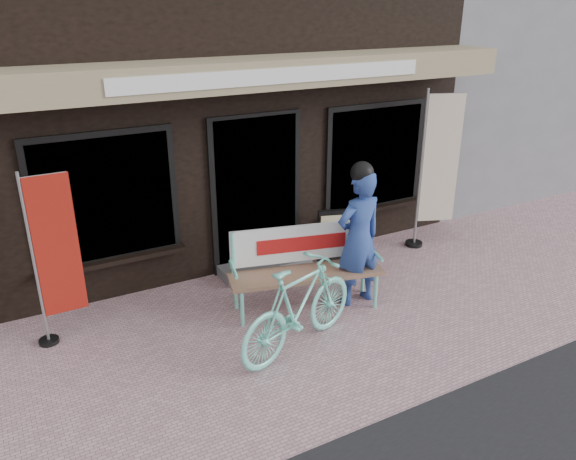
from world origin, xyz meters
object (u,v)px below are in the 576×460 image
person (359,236)px  menu_stand (331,235)px  bicycle (299,307)px  nobori_cream (437,168)px  nobori_red (54,256)px  bench (304,261)px

person → menu_stand: size_ratio=2.31×
bicycle → nobori_cream: nobori_cream is taller
bicycle → nobori_red: bearing=38.7°
bicycle → nobori_cream: 3.59m
bench → nobori_red: nobori_red is taller
bench → nobori_red: size_ratio=0.97×
nobori_red → nobori_cream: size_ratio=0.83×
person → nobori_red: bearing=162.6°
nobori_red → menu_stand: nobori_red is taller
bicycle → menu_stand: bearing=-60.0°
bench → bicycle: 0.97m
bench → person: size_ratio=1.06×
bicycle → menu_stand: bicycle is taller
bench → bicycle: (-0.53, -0.81, -0.08)m
bicycle → nobori_red: 2.68m
person → nobori_cream: size_ratio=0.76×
bicycle → menu_stand: size_ratio=2.16×
person → bicycle: size_ratio=1.07×
bench → menu_stand: size_ratio=2.45×
bench → menu_stand: bench is taller
bicycle → nobori_cream: (3.19, 1.48, 0.73)m
nobori_cream → menu_stand: nobori_cream is taller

